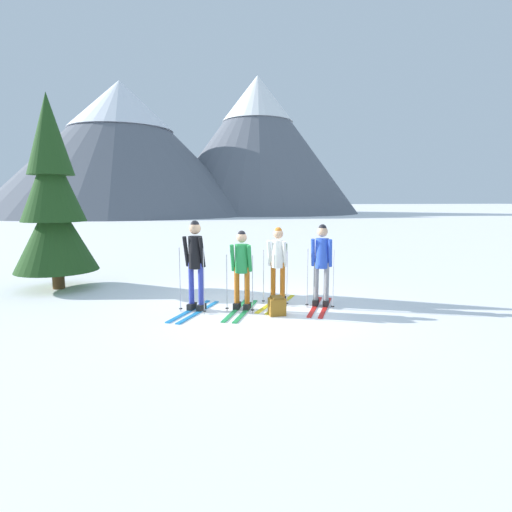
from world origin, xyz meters
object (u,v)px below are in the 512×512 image
object	(u,v)px
skier_in_white	(278,261)
skier_in_black	(195,261)
pine_tree_near	(53,201)
backpack_on_snow_front	(277,306)
skier_in_blue	(322,262)
skier_in_green	(242,267)

from	to	relation	value
skier_in_white	skier_in_black	bearing A→B (deg)	-172.50
pine_tree_near	backpack_on_snow_front	distance (m)	6.37
skier_in_blue	pine_tree_near	size ratio (longest dim) A/B	0.36
skier_in_white	pine_tree_near	xyz separation A→B (m)	(-5.13, 2.67, 1.29)
skier_in_green	backpack_on_snow_front	distance (m)	1.08
skier_in_green	skier_in_white	distance (m)	0.97
pine_tree_near	backpack_on_snow_front	xyz separation A→B (m)	(4.85, -3.59, -2.05)
skier_in_white	skier_in_blue	distance (m)	0.96
backpack_on_snow_front	skier_in_black	bearing A→B (deg)	156.07
skier_in_green	backpack_on_snow_front	xyz separation A→B (m)	(0.61, -0.54, -0.71)
pine_tree_near	skier_in_blue	bearing A→B (deg)	-27.98
skier_in_black	skier_in_blue	size ratio (longest dim) A/B	1.06
skier_in_white	pine_tree_near	world-z (taller)	pine_tree_near
skier_in_blue	pine_tree_near	xyz separation A→B (m)	(-5.95, 3.16, 1.26)
skier_in_green	backpack_on_snow_front	size ratio (longest dim) A/B	4.44
skier_in_white	pine_tree_near	size ratio (longest dim) A/B	0.35
skier_in_white	pine_tree_near	bearing A→B (deg)	152.55
skier_in_white	skier_in_blue	bearing A→B (deg)	-31.19
backpack_on_snow_front	skier_in_blue	bearing A→B (deg)	21.26
skier_in_blue	pine_tree_near	distance (m)	6.85
skier_in_white	backpack_on_snow_front	xyz separation A→B (m)	(-0.28, -0.92, -0.76)
skier_in_black	pine_tree_near	bearing A→B (deg)	138.73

